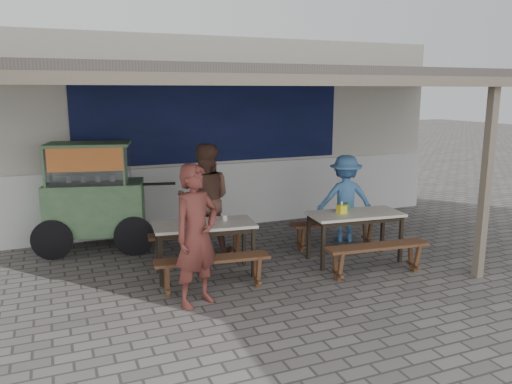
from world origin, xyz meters
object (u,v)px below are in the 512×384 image
object	(u,v)px
bench_right_wall	(335,228)
tissue_box	(341,209)
patron_right_table	(345,199)
donation_box	(344,207)
vendor_cart	(94,193)
condiment_jar	(225,218)
bench_left_street	(213,266)
table_right	(355,218)
patron_wall_side	(205,199)
table_left	(204,229)
bench_right_street	(377,253)
patron_street_side	(196,236)
condiment_bowl	(199,221)
bench_left_wall	(198,240)

from	to	relation	value
bench_right_wall	tissue_box	size ratio (longest dim) A/B	12.64
patron_right_table	donation_box	xyz separation A→B (m)	(-0.48, -0.72, 0.06)
vendor_cart	condiment_jar	distance (m)	2.37
bench_left_street	bench_right_wall	distance (m)	2.59
vendor_cart	donation_box	size ratio (longest dim) A/B	14.60
table_right	patron_wall_side	size ratio (longest dim) A/B	0.83
table_left	donation_box	distance (m)	2.20
bench_right_street	patron_street_side	xyz separation A→B (m)	(-2.56, 0.05, 0.52)
patron_street_side	patron_wall_side	size ratio (longest dim) A/B	0.98
bench_left_street	table_left	bearing A→B (deg)	90.00
patron_wall_side	condiment_bowl	size ratio (longest dim) A/B	9.94
bench_right_wall	condiment_jar	xyz separation A→B (m)	(-2.02, -0.34, 0.45)
patron_street_side	patron_wall_side	distance (m)	1.94
bench_left_street	tissue_box	distance (m)	2.21
table_left	condiment_bowl	bearing A→B (deg)	155.47
bench_left_wall	tissue_box	bearing A→B (deg)	-15.21
condiment_jar	condiment_bowl	bearing A→B (deg)	-179.87
condiment_bowl	bench_right_street	bearing A→B (deg)	-23.62
table_right	table_left	bearing A→B (deg)	178.29
table_left	tissue_box	size ratio (longest dim) A/B	12.10
vendor_cart	condiment_jar	bearing A→B (deg)	-34.29
bench_left_street	bench_right_wall	size ratio (longest dim) A/B	0.99
bench_right_street	condiment_jar	bearing A→B (deg)	157.92
bench_right_wall	donation_box	distance (m)	0.65
donation_box	condiment_bowl	world-z (taller)	donation_box
condiment_jar	condiment_bowl	xyz separation A→B (m)	(-0.37, -0.00, -0.02)
condiment_bowl	vendor_cart	bearing A→B (deg)	125.59
bench_left_street	tissue_box	bearing A→B (deg)	16.87
condiment_bowl	bench_left_wall	bearing A→B (deg)	76.56
table_left	condiment_jar	world-z (taller)	condiment_jar
tissue_box	patron_right_table	bearing A→B (deg)	54.79
vendor_cart	patron_wall_side	bearing A→B (deg)	-15.27
patron_wall_side	patron_right_table	xyz separation A→B (m)	(2.39, -0.27, -0.13)
condiment_jar	bench_left_street	bearing A→B (deg)	-121.42
patron_street_side	tissue_box	bearing A→B (deg)	-8.41
bench_left_street	table_right	bearing A→B (deg)	14.45
table_left	bench_right_wall	distance (m)	2.38
table_right	bench_right_street	size ratio (longest dim) A/B	0.96
patron_street_side	patron_right_table	bearing A→B (deg)	3.02
bench_right_street	vendor_cart	size ratio (longest dim) A/B	0.67
vendor_cart	patron_wall_side	distance (m)	1.81
table_left	patron_right_table	xyz separation A→B (m)	(2.68, 0.65, 0.07)
patron_street_side	condiment_bowl	bearing A→B (deg)	47.85
bench_right_street	bench_right_wall	bearing A→B (deg)	90.00
bench_right_street	vendor_cart	bearing A→B (deg)	147.67
table_right	patron_right_table	size ratio (longest dim) A/B	0.97
bench_right_wall	condiment_bowl	world-z (taller)	condiment_bowl
bench_left_street	bench_right_wall	world-z (taller)	same
table_left	vendor_cart	xyz separation A→B (m)	(-1.30, 1.77, 0.28)
bench_right_street	donation_box	world-z (taller)	donation_box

